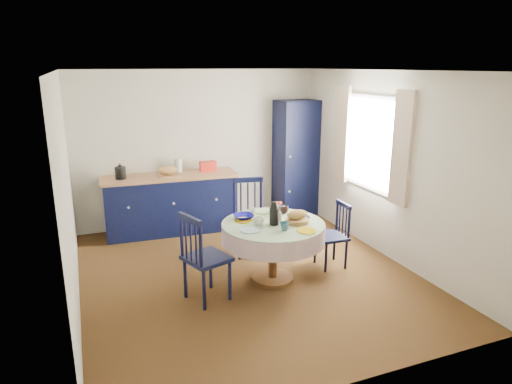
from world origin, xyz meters
TOP-DOWN VIEW (x-y plane):
  - floor at (0.00, 0.00)m, footprint 4.50×4.50m
  - ceiling at (0.00, 0.00)m, footprint 4.50×4.50m
  - wall_back at (0.00, 2.25)m, footprint 4.00×0.02m
  - wall_left at (-2.00, 0.00)m, footprint 0.02×4.50m
  - wall_right at (2.00, 0.00)m, footprint 0.02×4.50m
  - window at (1.95, 0.30)m, footprint 0.10×1.74m
  - kitchen_counter at (-0.57, 1.90)m, footprint 2.09×0.76m
  - pantry_cabinet at (1.66, 2.00)m, footprint 0.73×0.54m
  - dining_table at (0.24, -0.27)m, footprint 1.23×1.23m
  - chair_left at (-0.68, -0.43)m, footprint 0.56×0.58m
  - chair_far at (0.28, 0.65)m, footprint 0.54×0.52m
  - chair_right at (1.14, -0.16)m, footprint 0.38×0.40m
  - mug_a at (0.05, -0.26)m, footprint 0.11×0.11m
  - mug_b at (0.25, -0.55)m, footprint 0.11×0.11m
  - mug_c at (0.49, 0.01)m, footprint 0.14×0.14m
  - mug_d at (0.12, 0.12)m, footprint 0.09×0.09m
  - cobalt_bowl at (-0.05, -0.01)m, footprint 0.24×0.24m

SIDE VIEW (x-z plane):
  - floor at x=0.00m, z-range 0.00..0.00m
  - chair_right at x=1.14m, z-range 0.01..0.86m
  - kitchen_counter at x=-0.57m, z-range -0.11..1.05m
  - chair_left at x=-0.68m, z-range 0.01..1.03m
  - chair_far at x=0.28m, z-range 0.01..1.06m
  - dining_table at x=0.24m, z-range 0.11..1.14m
  - cobalt_bowl at x=-0.05m, z-range 0.74..0.80m
  - mug_d at x=0.12m, z-range 0.74..0.83m
  - mug_a at x=0.05m, z-range 0.74..0.83m
  - mug_b at x=0.25m, z-range 0.74..0.84m
  - mug_c at x=0.49m, z-range 0.74..0.85m
  - pantry_cabinet at x=1.66m, z-range 0.00..1.99m
  - wall_back at x=0.00m, z-range 0.00..2.50m
  - wall_left at x=-2.00m, z-range 0.00..2.50m
  - wall_right at x=2.00m, z-range 0.00..2.50m
  - window at x=1.95m, z-range 0.80..2.25m
  - ceiling at x=0.00m, z-range 2.50..2.50m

